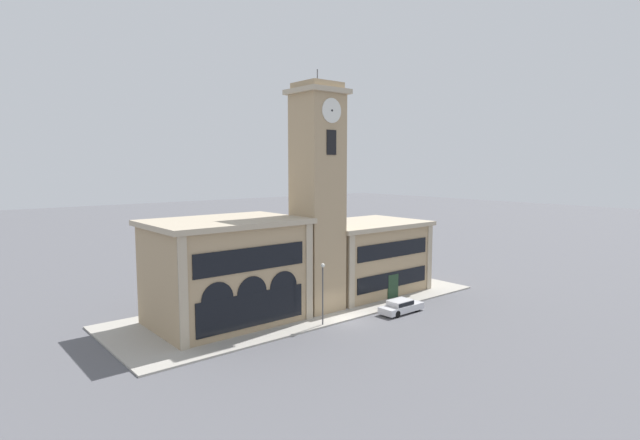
# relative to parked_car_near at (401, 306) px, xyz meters

# --- Properties ---
(ground_plane) EXTENTS (300.00, 300.00, 0.00)m
(ground_plane) POSITION_rel_parked_car_near_xyz_m (-5.41, 1.30, -0.67)
(ground_plane) COLOR #56565B
(sidewalk_kerb) EXTENTS (37.49, 13.01, 0.15)m
(sidewalk_kerb) POSITION_rel_parked_car_near_xyz_m (-5.41, 7.81, -0.59)
(sidewalk_kerb) COLOR #A39E93
(sidewalk_kerb) RESTS_ON ground_plane
(clock_tower) EXTENTS (4.57, 4.57, 22.47)m
(clock_tower) POSITION_rel_parked_car_near_xyz_m (-5.40, 5.73, 10.03)
(clock_tower) COLOR tan
(clock_tower) RESTS_ON ground_plane
(town_hall_left_wing) EXTENTS (13.21, 9.22, 9.14)m
(town_hall_left_wing) POSITION_rel_parked_car_near_xyz_m (-13.90, 8.02, 3.93)
(town_hall_left_wing) COLOR tan
(town_hall_left_wing) RESTS_ON ground_plane
(town_hall_right_wing) EXTENTS (13.17, 9.22, 7.69)m
(town_hall_right_wing) POSITION_rel_parked_car_near_xyz_m (3.06, 8.03, 3.20)
(town_hall_right_wing) COLOR tan
(town_hall_right_wing) RESTS_ON ground_plane
(parked_car_near) EXTENTS (4.62, 1.73, 1.27)m
(parked_car_near) POSITION_rel_parked_car_near_xyz_m (0.00, 0.00, 0.00)
(parked_car_near) COLOR silver
(parked_car_near) RESTS_ON ground_plane
(street_lamp) EXTENTS (0.36, 0.36, 5.36)m
(street_lamp) POSITION_rel_parked_car_near_xyz_m (-8.13, 1.72, 3.03)
(street_lamp) COLOR #4C4C51
(street_lamp) RESTS_ON sidewalk_kerb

